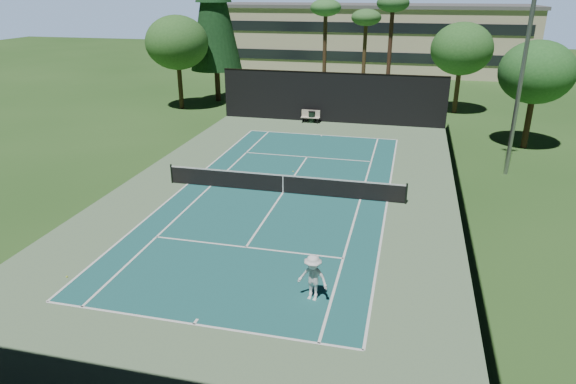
{
  "coord_description": "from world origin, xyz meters",
  "views": [
    {
      "loc": [
        6.22,
        -24.63,
        10.14
      ],
      "look_at": [
        1.0,
        -3.0,
        1.3
      ],
      "focal_mm": 32.0,
      "sensor_mm": 36.0,
      "label": 1
    }
  ],
  "objects_px": {
    "tennis_net": "(283,183)",
    "tennis_ball_a": "(67,277)",
    "tennis_ball_d": "(239,159)",
    "player": "(313,278)",
    "park_bench": "(311,116)",
    "tennis_ball_b": "(226,178)",
    "trash_bin": "(312,117)",
    "tennis_ball_c": "(293,171)"
  },
  "relations": [
    {
      "from": "player",
      "to": "tennis_ball_c",
      "type": "distance_m",
      "value": 13.45
    },
    {
      "from": "tennis_net",
      "to": "player",
      "type": "relative_size",
      "value": 7.5
    },
    {
      "from": "park_bench",
      "to": "tennis_ball_b",
      "type": "bearing_deg",
      "value": -98.52
    },
    {
      "from": "park_bench",
      "to": "tennis_net",
      "type": "bearing_deg",
      "value": -84.16
    },
    {
      "from": "player",
      "to": "tennis_ball_b",
      "type": "bearing_deg",
      "value": 136.41
    },
    {
      "from": "tennis_ball_a",
      "to": "park_bench",
      "type": "bearing_deg",
      "value": 80.65
    },
    {
      "from": "tennis_net",
      "to": "tennis_ball_d",
      "type": "xyz_separation_m",
      "value": [
        -4.13,
        4.92,
        -0.53
      ]
    },
    {
      "from": "tennis_ball_a",
      "to": "player",
      "type": "bearing_deg",
      "value": 4.68
    },
    {
      "from": "tennis_ball_b",
      "to": "trash_bin",
      "type": "xyz_separation_m",
      "value": [
        2.22,
        14.23,
        0.45
      ]
    },
    {
      "from": "tennis_ball_a",
      "to": "tennis_ball_d",
      "type": "distance_m",
      "value": 15.3
    },
    {
      "from": "player",
      "to": "trash_bin",
      "type": "relative_size",
      "value": 1.82
    },
    {
      "from": "player",
      "to": "tennis_ball_b",
      "type": "height_order",
      "value": "player"
    },
    {
      "from": "tennis_ball_a",
      "to": "tennis_ball_b",
      "type": "bearing_deg",
      "value": 79.65
    },
    {
      "from": "park_bench",
      "to": "trash_bin",
      "type": "distance_m",
      "value": 0.13
    },
    {
      "from": "tennis_ball_d",
      "to": "tennis_ball_a",
      "type": "bearing_deg",
      "value": -96.39
    },
    {
      "from": "tennis_ball_d",
      "to": "tennis_net",
      "type": "bearing_deg",
      "value": -50.0
    },
    {
      "from": "player",
      "to": "tennis_ball_b",
      "type": "relative_size",
      "value": 28.04
    },
    {
      "from": "tennis_net",
      "to": "tennis_ball_d",
      "type": "bearing_deg",
      "value": 130.0
    },
    {
      "from": "tennis_ball_d",
      "to": "trash_bin",
      "type": "distance_m",
      "value": 10.96
    },
    {
      "from": "tennis_net",
      "to": "tennis_ball_a",
      "type": "relative_size",
      "value": 180.13
    },
    {
      "from": "park_bench",
      "to": "tennis_ball_a",
      "type": "bearing_deg",
      "value": -99.35
    },
    {
      "from": "park_bench",
      "to": "trash_bin",
      "type": "height_order",
      "value": "park_bench"
    },
    {
      "from": "tennis_ball_b",
      "to": "park_bench",
      "type": "bearing_deg",
      "value": 81.48
    },
    {
      "from": "tennis_ball_d",
      "to": "trash_bin",
      "type": "bearing_deg",
      "value": 76.09
    },
    {
      "from": "tennis_ball_b",
      "to": "park_bench",
      "type": "relative_size",
      "value": 0.04
    },
    {
      "from": "tennis_ball_c",
      "to": "tennis_ball_d",
      "type": "xyz_separation_m",
      "value": [
        -3.9,
        1.53,
        -0.0
      ]
    },
    {
      "from": "tennis_net",
      "to": "park_bench",
      "type": "height_order",
      "value": "tennis_net"
    },
    {
      "from": "tennis_net",
      "to": "tennis_ball_d",
      "type": "relative_size",
      "value": 207.79
    },
    {
      "from": "tennis_ball_c",
      "to": "player",
      "type": "bearing_deg",
      "value": -74.11
    },
    {
      "from": "player",
      "to": "tennis_ball_b",
      "type": "distance_m",
      "value": 13.02
    },
    {
      "from": "player",
      "to": "tennis_ball_a",
      "type": "height_order",
      "value": "player"
    },
    {
      "from": "tennis_ball_a",
      "to": "tennis_ball_c",
      "type": "xyz_separation_m",
      "value": [
        5.61,
        13.67,
        -0.0
      ]
    },
    {
      "from": "tennis_ball_a",
      "to": "tennis_ball_d",
      "type": "relative_size",
      "value": 1.15
    },
    {
      "from": "player",
      "to": "tennis_ball_d",
      "type": "distance_m",
      "value": 16.33
    },
    {
      "from": "player",
      "to": "trash_bin",
      "type": "bearing_deg",
      "value": 114.13
    },
    {
      "from": "tennis_ball_c",
      "to": "trash_bin",
      "type": "relative_size",
      "value": 0.08
    },
    {
      "from": "tennis_ball_c",
      "to": "park_bench",
      "type": "height_order",
      "value": "park_bench"
    },
    {
      "from": "tennis_ball_a",
      "to": "tennis_ball_d",
      "type": "height_order",
      "value": "tennis_ball_a"
    },
    {
      "from": "tennis_ball_d",
      "to": "park_bench",
      "type": "distance_m",
      "value": 10.89
    },
    {
      "from": "tennis_net",
      "to": "trash_bin",
      "type": "distance_m",
      "value": 15.62
    },
    {
      "from": "tennis_ball_d",
      "to": "park_bench",
      "type": "relative_size",
      "value": 0.04
    },
    {
      "from": "tennis_ball_a",
      "to": "tennis_ball_d",
      "type": "bearing_deg",
      "value": 83.61
    }
  ]
}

